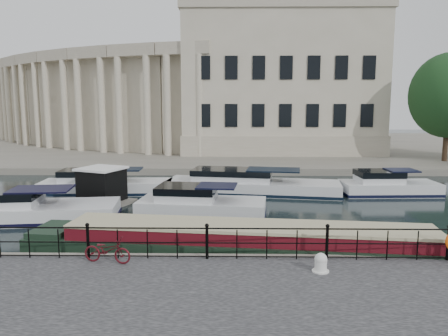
{
  "coord_description": "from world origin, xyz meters",
  "views": [
    {
      "loc": [
        0.8,
        -16.28,
        5.72
      ],
      "look_at": [
        0.5,
        2.0,
        3.0
      ],
      "focal_mm": 35.0,
      "sensor_mm": 36.0,
      "label": 1
    }
  ],
  "objects_px": {
    "bicycle": "(107,250)",
    "narrowboat": "(249,246)",
    "mooring_bollard": "(321,263)",
    "harbour_hut": "(102,187)"
  },
  "relations": [
    {
      "from": "bicycle",
      "to": "harbour_hut",
      "type": "relative_size",
      "value": 0.43
    },
    {
      "from": "bicycle",
      "to": "harbour_hut",
      "type": "bearing_deg",
      "value": 28.38
    },
    {
      "from": "bicycle",
      "to": "mooring_bollard",
      "type": "bearing_deg",
      "value": -84.36
    },
    {
      "from": "mooring_bollard",
      "to": "harbour_hut",
      "type": "distance_m",
      "value": 15.26
    },
    {
      "from": "bicycle",
      "to": "narrowboat",
      "type": "height_order",
      "value": "bicycle"
    },
    {
      "from": "mooring_bollard",
      "to": "harbour_hut",
      "type": "height_order",
      "value": "harbour_hut"
    },
    {
      "from": "narrowboat",
      "to": "harbour_hut",
      "type": "bearing_deg",
      "value": 139.91
    },
    {
      "from": "mooring_bollard",
      "to": "narrowboat",
      "type": "distance_m",
      "value": 3.64
    },
    {
      "from": "bicycle",
      "to": "narrowboat",
      "type": "bearing_deg",
      "value": -53.01
    },
    {
      "from": "bicycle",
      "to": "mooring_bollard",
      "type": "relative_size",
      "value": 2.71
    }
  ]
}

